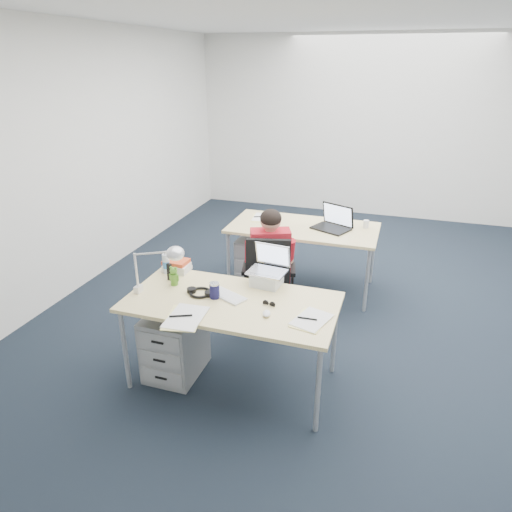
# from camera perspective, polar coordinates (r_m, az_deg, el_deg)

# --- Properties ---
(floor) EXTENTS (7.00, 7.00, 0.00)m
(floor) POSITION_cam_1_polar(r_m,az_deg,el_deg) (4.79, 11.16, -7.29)
(floor) COLOR black
(floor) RESTS_ON ground
(room) EXTENTS (6.02, 7.02, 2.80)m
(room) POSITION_cam_1_polar(r_m,az_deg,el_deg) (4.20, 13.00, 13.31)
(room) COLOR silver
(room) RESTS_ON ground
(desk_near) EXTENTS (1.60, 0.80, 0.73)m
(desk_near) POSITION_cam_1_polar(r_m,az_deg,el_deg) (3.49, -3.07, -6.23)
(desk_near) COLOR #D8C27C
(desk_near) RESTS_ON ground
(desk_far) EXTENTS (1.60, 0.80, 0.73)m
(desk_far) POSITION_cam_1_polar(r_m,az_deg,el_deg) (5.02, 5.91, 3.19)
(desk_far) COLOR #D8C27C
(desk_far) RESTS_ON ground
(office_chair) EXTENTS (0.74, 0.74, 0.97)m
(office_chair) POSITION_cam_1_polar(r_m,az_deg,el_deg) (4.41, 1.56, -5.51)
(office_chair) COLOR black
(office_chair) RESTS_ON ground
(seated_person) EXTENTS (0.53, 0.70, 1.17)m
(seated_person) POSITION_cam_1_polar(r_m,az_deg,el_deg) (4.43, 1.60, -0.96)
(seated_person) COLOR #B41924
(seated_person) RESTS_ON ground
(drawer_pedestal_near) EXTENTS (0.40, 0.50, 0.55)m
(drawer_pedestal_near) POSITION_cam_1_polar(r_m,az_deg,el_deg) (3.85, -10.06, -10.67)
(drawer_pedestal_near) COLOR gray
(drawer_pedestal_near) RESTS_ON ground
(drawer_pedestal_far) EXTENTS (0.40, 0.50, 0.55)m
(drawer_pedestal_far) POSITION_cam_1_polar(r_m,az_deg,el_deg) (5.29, 0.21, -0.39)
(drawer_pedestal_far) COLOR gray
(drawer_pedestal_far) RESTS_ON ground
(silver_laptop) EXTENTS (0.32, 0.26, 0.31)m
(silver_laptop) POSITION_cam_1_polar(r_m,az_deg,el_deg) (3.62, 1.37, -1.41)
(silver_laptop) COLOR silver
(silver_laptop) RESTS_ON desk_near
(wireless_keyboard) EXTENTS (0.34, 0.25, 0.02)m
(wireless_keyboard) POSITION_cam_1_polar(r_m,az_deg,el_deg) (3.52, -3.66, -4.93)
(wireless_keyboard) COLOR white
(wireless_keyboard) RESTS_ON desk_near
(computer_mouse) EXTENTS (0.08, 0.10, 0.03)m
(computer_mouse) POSITION_cam_1_polar(r_m,az_deg,el_deg) (3.26, 1.33, -7.21)
(computer_mouse) COLOR white
(computer_mouse) RESTS_ON desk_near
(headphones) EXTENTS (0.24, 0.19, 0.04)m
(headphones) POSITION_cam_1_polar(r_m,az_deg,el_deg) (3.57, -6.97, -4.47)
(headphones) COLOR black
(headphones) RESTS_ON desk_near
(can_koozie) EXTENTS (0.08, 0.08, 0.13)m
(can_koozie) POSITION_cam_1_polar(r_m,az_deg,el_deg) (3.48, -5.21, -4.30)
(can_koozie) COLOR #14133E
(can_koozie) RESTS_ON desk_near
(water_bottle) EXTENTS (0.07, 0.07, 0.20)m
(water_bottle) POSITION_cam_1_polar(r_m,az_deg,el_deg) (3.93, -11.18, -0.77)
(water_bottle) COLOR silver
(water_bottle) RESTS_ON desk_near
(bear_figurine) EXTENTS (0.10, 0.09, 0.16)m
(bear_figurine) POSITION_cam_1_polar(r_m,az_deg,el_deg) (3.72, -10.23, -2.43)
(bear_figurine) COLOR #32731E
(bear_figurine) RESTS_ON desk_near
(book_stack) EXTENTS (0.26, 0.23, 0.10)m
(book_stack) POSITION_cam_1_polar(r_m,az_deg,el_deg) (3.97, -9.90, -1.17)
(book_stack) COLOR silver
(book_stack) RESTS_ON desk_near
(cordless_phone) EXTENTS (0.04, 0.03, 0.15)m
(cordless_phone) POSITION_cam_1_polar(r_m,az_deg,el_deg) (3.81, -10.75, -1.96)
(cordless_phone) COLOR black
(cordless_phone) RESTS_ON desk_near
(papers_left) EXTENTS (0.28, 0.37, 0.01)m
(papers_left) POSITION_cam_1_polar(r_m,az_deg,el_deg) (3.27, -9.01, -7.64)
(papers_left) COLOR #FFF493
(papers_left) RESTS_ON desk_near
(papers_right) EXTENTS (0.27, 0.34, 0.01)m
(papers_right) POSITION_cam_1_polar(r_m,az_deg,el_deg) (3.23, 6.76, -7.97)
(papers_right) COLOR #FFF493
(papers_right) RESTS_ON desk_near
(sunglasses) EXTENTS (0.11, 0.06, 0.02)m
(sunglasses) POSITION_cam_1_polar(r_m,az_deg,el_deg) (3.39, 1.63, -5.99)
(sunglasses) COLOR black
(sunglasses) RESTS_ON desk_near
(desk_lamp) EXTENTS (0.40, 0.18, 0.45)m
(desk_lamp) POSITION_cam_1_polar(r_m,az_deg,el_deg) (3.53, -12.96, -1.52)
(desk_lamp) COLOR silver
(desk_lamp) RESTS_ON desk_near
(dark_laptop) EXTENTS (0.49, 0.48, 0.27)m
(dark_laptop) POSITION_cam_1_polar(r_m,az_deg,el_deg) (4.91, 9.39, 4.78)
(dark_laptop) COLOR black
(dark_laptop) RESTS_ON desk_far
(far_cup) EXTENTS (0.08, 0.08, 0.09)m
(far_cup) POSITION_cam_1_polar(r_m,az_deg,el_deg) (5.07, 13.59, 3.89)
(far_cup) COLOR white
(far_cup) RESTS_ON desk_far
(far_papers) EXTENTS (0.26, 0.33, 0.01)m
(far_papers) POSITION_cam_1_polar(r_m,az_deg,el_deg) (5.26, 0.72, 4.81)
(far_papers) COLOR white
(far_papers) RESTS_ON desk_far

